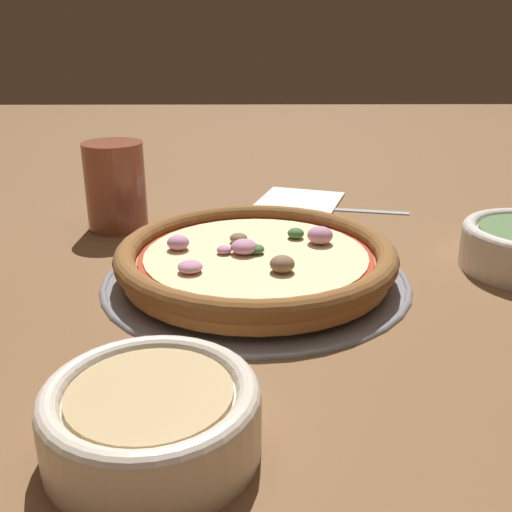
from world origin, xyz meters
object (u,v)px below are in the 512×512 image
at_px(pizza_tray, 256,277).
at_px(fork, 343,209).
at_px(pizza, 256,258).
at_px(bowl_near, 151,415).
at_px(drinking_cup, 116,186).
at_px(napkin, 297,202).

distance_m(pizza_tray, fork, 0.29).
distance_m(pizza, bowl_near, 0.29).
xyz_separation_m(pizza, drinking_cup, (-0.18, -0.19, 0.03)).
bearing_deg(napkin, pizza_tray, -12.98).
bearing_deg(fork, bowl_near, 80.79).
relative_size(pizza_tray, bowl_near, 2.34).
bearing_deg(napkin, bowl_near, -13.61).
height_order(pizza_tray, pizza, pizza).
xyz_separation_m(pizza_tray, napkin, (-0.29, 0.07, 0.00)).
xyz_separation_m(bowl_near, drinking_cup, (-0.47, -0.12, 0.03)).
xyz_separation_m(pizza_tray, fork, (-0.26, 0.14, -0.00)).
bearing_deg(fork, napkin, -13.29).
bearing_deg(pizza, drinking_cup, -134.02).
bearing_deg(fork, pizza_tray, 74.22).
distance_m(pizza, drinking_cup, 0.27).
distance_m(pizza_tray, drinking_cup, 0.27).
bearing_deg(pizza_tray, bowl_near, -14.27).
bearing_deg(fork, drinking_cup, 25.12).
height_order(pizza, fork, pizza).
relative_size(pizza_tray, pizza, 1.11).
xyz_separation_m(pizza_tray, drinking_cup, (-0.18, -0.19, 0.06)).
bearing_deg(drinking_cup, pizza_tray, 45.98).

